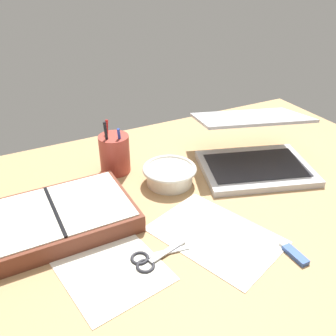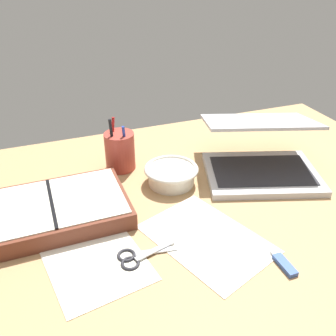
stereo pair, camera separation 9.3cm
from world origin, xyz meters
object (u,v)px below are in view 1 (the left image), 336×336
Objects in this scene: pen_cup at (115,154)px; planner at (56,218)px; laptop at (253,150)px; bowl at (170,174)px; scissors at (149,259)px.

pen_cup is 0.46× the size of planner.
laptop is 25.77cm from bowl.
pen_cup is at bearing 130.12° from bowl.
laptop reaches higher than planner.
pen_cup reaches higher than planner.
planner is 2.72× the size of scissors.
laptop is 56.75cm from planner.
bowl is at bearing 7.76° from planner.
pen_cup is (-36.18, 15.34, 0.39)cm from laptop.
planner is (-31.13, -4.52, -0.53)cm from bowl.
laptop is 1.13× the size of planner.
planner is 24.05cm from scissors.
bowl is 16.77cm from pen_cup.
laptop is 2.48× the size of pen_cup.
bowl is at bearing 51.20° from scissors.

